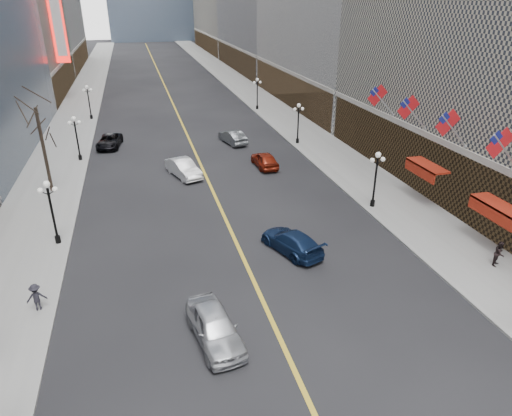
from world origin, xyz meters
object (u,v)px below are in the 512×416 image
streetlamp_west_2 (76,134)px  car_nb_near (215,327)px  car_nb_far (109,141)px  car_sb_far (233,137)px  car_sb_mid (265,160)px  streetlamp_east_2 (298,119)px  streetlamp_east_3 (257,90)px  car_nb_mid (184,168)px  car_sb_near (292,241)px  streetlamp_west_3 (89,99)px  streetlamp_east_1 (376,174)px  streetlamp_west_1 (51,206)px

streetlamp_west_2 → car_nb_near: size_ratio=0.93×
car_nb_far → car_sb_far: car_sb_far is taller
car_nb_near → car_sb_mid: size_ratio=1.08×
streetlamp_east_2 → streetlamp_east_3: 18.00m
streetlamp_east_2 → car_nb_mid: streetlamp_east_2 is taller
car_nb_near → car_nb_mid: car_nb_near is taller
car_sb_near → car_sb_far: 25.07m
streetlamp_east_3 → streetlamp_west_3: (-23.60, 0.00, 0.00)m
streetlamp_east_1 → car_sb_near: (-8.50, -4.87, -2.17)m
car_nb_near → car_sb_far: bearing=67.7°
car_nb_mid → car_sb_near: car_nb_mid is taller
streetlamp_east_2 → car_nb_near: bearing=-116.3°
streetlamp_west_3 → streetlamp_west_1: bearing=-90.0°
streetlamp_west_2 → car_nb_mid: 12.27m
car_nb_far → car_sb_far: bearing=0.4°
streetlamp_east_1 → streetlamp_west_1: same height
streetlamp_east_1 → streetlamp_east_3: same height
streetlamp_west_2 → car_sb_mid: (17.86, -6.50, -2.14)m
car_nb_far → car_sb_near: size_ratio=1.00×
streetlamp_east_2 → car_nb_near: streetlamp_east_2 is taller
streetlamp_west_2 → car_sb_mid: streetlamp_west_2 is taller
streetlamp_west_1 → streetlamp_east_1: bearing=0.0°
streetlamp_west_2 → car_sb_near: streetlamp_west_2 is taller
streetlamp_east_3 → streetlamp_west_1: 43.05m
car_nb_mid → streetlamp_west_2: bearing=125.6°
streetlamp_east_3 → car_sb_mid: size_ratio=1.01×
car_nb_mid → streetlamp_east_1: bearing=-56.9°
streetlamp_east_1 → streetlamp_west_1: bearing=180.0°
car_nb_near → streetlamp_east_3: bearing=64.1°
streetlamp_west_1 → car_nb_far: streetlamp_west_1 is taller
streetlamp_east_3 → car_nb_near: 50.46m
streetlamp_east_1 → streetlamp_west_2: same height
car_nb_far → car_sb_near: car_sb_near is taller
car_sb_mid → car_sb_far: (-1.39, 8.66, 0.00)m
car_sb_near → car_sb_far: (1.36, 25.03, 0.04)m
streetlamp_west_1 → car_sb_far: bearing=50.8°
streetlamp_east_2 → car_sb_mid: 8.93m
car_nb_near → car_nb_mid: (1.12, 23.08, -0.02)m
streetlamp_west_1 → streetlamp_west_3: bearing=90.0°
streetlamp_west_3 → car_sb_far: size_ratio=0.97×
streetlamp_east_3 → streetlamp_west_1: (-23.60, -36.00, 0.00)m
car_nb_far → car_sb_near: (12.30, -27.13, 0.03)m
car_sb_far → streetlamp_east_2: bearing=149.0°
streetlamp_west_1 → streetlamp_west_3: same height
streetlamp_west_2 → streetlamp_west_3: 18.00m
streetlamp_west_3 → car_nb_far: 14.19m
streetlamp_east_1 → car_nb_near: 19.35m
streetlamp_west_1 → car_nb_near: (8.68, -12.16, -2.07)m
streetlamp_east_2 → streetlamp_west_3: bearing=142.7°
streetlamp_east_3 → car_sb_mid: (-5.74, -24.50, -2.14)m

